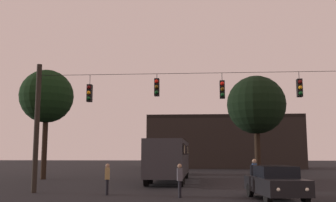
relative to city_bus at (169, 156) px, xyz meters
name	(u,v)px	position (x,y,z in m)	size (l,w,h in m)	color
ground_plane	(193,179)	(1.74, 3.66, -1.87)	(168.00, 168.00, 0.00)	black
overhead_signal_span	(191,116)	(1.75, -8.60, 2.18)	(17.04, 0.44, 6.98)	black
city_bus	(169,156)	(0.00, 0.00, 0.00)	(2.71, 11.04, 3.00)	#2D2D33
car_near_right	(275,182)	(5.54, -10.91, -1.07)	(2.28, 4.48, 1.52)	black
car_far_left	(179,166)	(0.26, 9.97, -1.07)	(1.92, 4.38, 1.52)	black
pedestrian_crossing_left	(180,179)	(1.21, -10.29, -0.98)	(0.29, 0.39, 1.59)	black
pedestrian_crossing_center	(255,173)	(5.10, -7.83, -0.85)	(0.26, 0.37, 1.79)	black
pedestrian_crossing_right	(107,177)	(-2.49, -9.42, -0.99)	(0.31, 0.40, 1.57)	black
corner_building	(223,142)	(6.02, 28.39, 1.85)	(21.64, 9.04, 7.43)	black
tree_left_silhouette	(47,97)	(-10.37, 1.93, 4.89)	(4.41, 4.41, 9.01)	black
tree_behind_building	(256,105)	(7.90, 8.77, 4.89)	(5.68, 5.68, 9.63)	black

